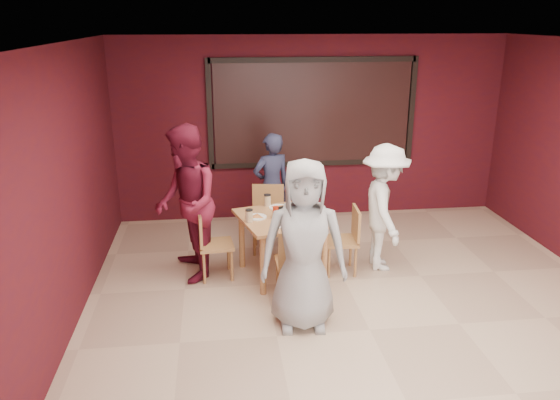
{
  "coord_description": "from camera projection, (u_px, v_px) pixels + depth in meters",
  "views": [
    {
      "loc": [
        -1.5,
        -4.71,
        3.04
      ],
      "look_at": [
        -0.76,
        1.38,
        0.97
      ],
      "focal_mm": 35.0,
      "sensor_mm": 36.0,
      "label": 1
    }
  ],
  "objects": [
    {
      "name": "chair_back",
      "position": [
        268.0,
        214.0,
        7.39
      ],
      "size": [
        0.48,
        0.48,
        0.89
      ],
      "color": "#B98B47",
      "rests_on": "floor"
    },
    {
      "name": "diner_front",
      "position": [
        304.0,
        246.0,
        5.41
      ],
      "size": [
        0.91,
        0.64,
        1.77
      ],
      "primitive_type": "imported",
      "rotation": [
        0.0,
        0.0,
        -0.09
      ],
      "color": "#9D9D9D",
      "rests_on": "floor"
    },
    {
      "name": "chair_right",
      "position": [
        347.0,
        236.0,
        6.71
      ],
      "size": [
        0.43,
        0.43,
        0.84
      ],
      "color": "#B98B47",
      "rests_on": "floor"
    },
    {
      "name": "chair_left",
      "position": [
        210.0,
        241.0,
        6.57
      ],
      "size": [
        0.44,
        0.44,
        0.85
      ],
      "color": "#B98B47",
      "rests_on": "floor"
    },
    {
      "name": "window_blinds",
      "position": [
        313.0,
        113.0,
        8.3
      ],
      "size": [
        3.0,
        0.02,
        1.5
      ],
      "primitive_type": "cube",
      "color": "black"
    },
    {
      "name": "diner_back",
      "position": [
        272.0,
        186.0,
        7.7
      ],
      "size": [
        0.65,
        0.53,
        1.53
      ],
      "primitive_type": "imported",
      "rotation": [
        0.0,
        0.0,
        3.48
      ],
      "color": "#2D3150",
      "rests_on": "floor"
    },
    {
      "name": "diner_right",
      "position": [
        384.0,
        208.0,
        6.74
      ],
      "size": [
        0.67,
        1.07,
        1.59
      ],
      "primitive_type": "imported",
      "rotation": [
        0.0,
        0.0,
        1.5
      ],
      "color": "white",
      "rests_on": "floor"
    },
    {
      "name": "chair_front",
      "position": [
        296.0,
        260.0,
        6.0
      ],
      "size": [
        0.43,
        0.43,
        0.88
      ],
      "color": "#B98B47",
      "rests_on": "floor"
    },
    {
      "name": "floor",
      "position": [
        370.0,
        330.0,
        5.58
      ],
      "size": [
        7.0,
        7.0,
        0.0
      ],
      "primitive_type": "plane",
      "color": "#CAAB8C",
      "rests_on": "ground"
    },
    {
      "name": "dining_table",
      "position": [
        282.0,
        224.0,
        6.57
      ],
      "size": [
        1.19,
        1.19,
        0.92
      ],
      "color": "tan",
      "rests_on": "floor"
    },
    {
      "name": "diner_left",
      "position": [
        186.0,
        204.0,
        6.45
      ],
      "size": [
        0.86,
        1.02,
        1.88
      ],
      "primitive_type": "imported",
      "rotation": [
        0.0,
        0.0,
        -1.4
      ],
      "color": "maroon",
      "rests_on": "floor"
    }
  ]
}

